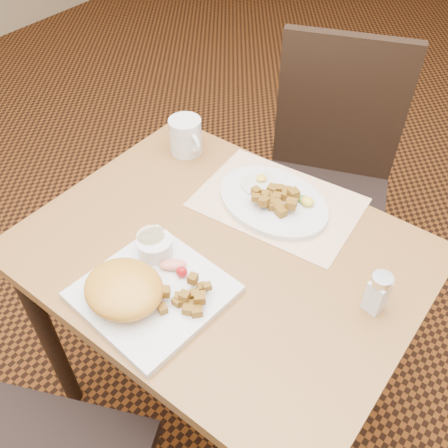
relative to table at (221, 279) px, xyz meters
The scene contains 15 objects.
ground 0.64m from the table, ahead, with size 8.00×8.00×0.00m, color black.
table is the anchor object (origin of this frame).
chair_far 0.67m from the table, 94.07° to the left, with size 0.55×0.55×0.97m.
placemat 0.24m from the table, 85.46° to the left, with size 0.40×0.28×0.00m, color white.
plate_square 0.23m from the table, 100.58° to the right, with size 0.28×0.28×0.02m, color silver.
plate_oval 0.24m from the table, 87.18° to the left, with size 0.30×0.23×0.02m, color silver, non-canonical shape.
hollandaise_mound 0.29m from the table, 105.68° to the right, with size 0.18×0.15×0.06m.
ramekin 0.21m from the table, 133.34° to the right, with size 0.09×0.08×0.04m.
garnish_sq 0.18m from the table, 105.56° to the right, with size 0.08×0.06×0.03m.
fried_egg 0.27m from the table, 101.95° to the left, with size 0.10×0.10×0.02m.
garnish_ov 0.29m from the table, 70.67° to the left, with size 0.05×0.04×0.02m.
salt_shaker 0.39m from the table, 10.42° to the left, with size 0.05×0.05×0.10m.
coffee_mug 0.43m from the table, 142.11° to the left, with size 0.12×0.09×0.10m.
home_fries_sq 0.22m from the table, 76.14° to the right, with size 0.11×0.12×0.04m.
home_fries_ov 0.24m from the table, 82.21° to the left, with size 0.12×0.11×0.04m.
Camera 1 is at (0.48, -0.62, 1.61)m, focal length 40.00 mm.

